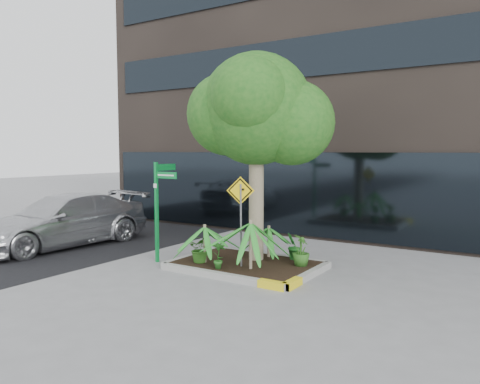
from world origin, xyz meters
The scene contains 15 objects.
ground centered at (0.00, 0.00, 0.00)m, with size 80.00×80.00×0.00m, color gray.
asphalt_road centered at (-6.50, 0.00, 0.01)m, with size 7.00×80.00×0.01m, color black.
building centered at (0.50, 8.50, 7.50)m, with size 18.00×8.00×15.00m, color #2D2621.
planter centered at (0.23, 0.27, 0.10)m, with size 3.35×2.36×0.15m.
tree centered at (0.23, 0.72, 3.72)m, with size 3.39×3.01×5.09m.
palm_front centered at (0.61, -0.16, 1.17)m, with size 1.23×1.23×1.37m.
palm_left centered at (-0.61, -0.23, 0.98)m, with size 1.00×1.00×1.12m.
palm_back centered at (0.36, 1.09, 0.87)m, with size 0.87×0.87×0.96m.
parked_car centered at (-5.64, -0.36, 0.74)m, with size 2.08×5.13×1.49m, color silver.
shrub_a centered at (-0.68, -0.29, 0.48)m, with size 0.59×0.59×0.65m, color #2C631C.
shrub_b centered at (1.42, 0.69, 0.50)m, with size 0.39×0.39×0.70m, color #2C611D.
shrub_c centered at (0.01, -0.55, 0.46)m, with size 0.33×0.33×0.63m, color #286D21.
shrub_d centered at (1.02, 1.12, 0.48)m, with size 0.36×0.36×0.66m, color #1D6520.
street_sign_post centered at (-1.95, -0.29, 1.53)m, with size 0.73×0.72×2.47m.
cattle_sign centered at (0.33, -0.14, 1.52)m, with size 0.58×0.26×2.03m.
Camera 1 is at (5.89, -8.82, 2.74)m, focal length 35.00 mm.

